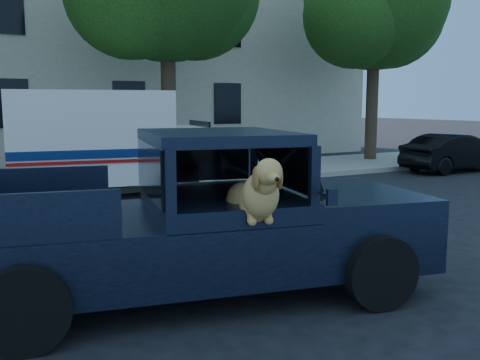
{
  "coord_description": "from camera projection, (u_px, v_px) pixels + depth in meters",
  "views": [
    {
      "loc": [
        -0.9,
        -5.51,
        2.18
      ],
      "look_at": [
        1.89,
        -0.45,
        1.36
      ],
      "focal_mm": 40.0,
      "sensor_mm": 36.0,
      "label": 1
    }
  ],
  "objects": [
    {
      "name": "ground",
      "position": [
        59.0,
        317.0,
        5.52
      ],
      "size": [
        120.0,
        120.0,
        0.0
      ],
      "primitive_type": "plane",
      "color": "black",
      "rests_on": "ground"
    },
    {
      "name": "lane_stripes",
      "position": [
        140.0,
        228.0,
        9.42
      ],
      "size": [
        21.6,
        0.14,
        0.01
      ],
      "primitive_type": null,
      "color": "silver",
      "rests_on": "ground"
    },
    {
      "name": "street_tree_right",
      "position": [
        376.0,
        5.0,
        19.28
      ],
      "size": [
        6.0,
        5.2,
        8.6
      ],
      "color": "#332619",
      "rests_on": "ground"
    },
    {
      "name": "building_main",
      "position": [
        54.0,
        43.0,
        20.62
      ],
      "size": [
        26.0,
        6.0,
        9.0
      ],
      "primitive_type": "cube",
      "color": "beige",
      "rests_on": "ground"
    },
    {
      "name": "pickup_truck",
      "position": [
        190.0,
        241.0,
        6.08
      ],
      "size": [
        5.55,
        3.18,
        1.88
      ],
      "rotation": [
        0.0,
        0.0,
        -0.2
      ],
      "color": "black",
      "rests_on": "ground"
    },
    {
      "name": "mail_truck",
      "position": [
        105.0,
        150.0,
        12.88
      ],
      "size": [
        4.8,
        2.89,
        2.49
      ],
      "rotation": [
        0.0,
        0.0,
        -0.15
      ],
      "color": "silver",
      "rests_on": "ground"
    },
    {
      "name": "parked_sedan",
      "position": [
        455.0,
        153.0,
        17.33
      ],
      "size": [
        1.32,
        3.74,
        1.23
      ],
      "primitive_type": "imported",
      "rotation": [
        0.0,
        0.0,
        1.56
      ],
      "color": "black",
      "rests_on": "ground"
    }
  ]
}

